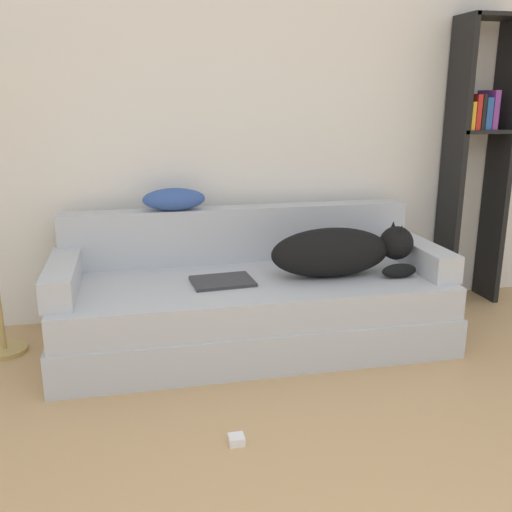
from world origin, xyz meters
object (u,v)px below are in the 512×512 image
Objects in this scene: dog at (341,251)px; power_adapter at (236,440)px; laptop at (222,281)px; throw_pillow at (174,199)px; couch at (252,311)px; bookshelf at (477,149)px.

power_adapter is (-0.76, -0.88, -0.52)m from dog.
dog is at bearing 49.28° from power_adapter.
throw_pillow reaches higher than laptop.
power_adapter is (-0.27, -0.95, -0.18)m from couch.
laptop is 1.94m from bookshelf.
power_adapter is at bearing -143.61° from bookshelf.
dog is 0.68m from laptop.
bookshelf is at bearing 1.65° from throw_pillow.
dog is 1.27m from power_adapter.
couch is 2.61× the size of dog.
bookshelf reaches higher than throw_pillow.
laptop is 0.18× the size of bookshelf.
bookshelf reaches higher than couch.
throw_pillow is at bearing -178.35° from bookshelf.
dog reaches higher than power_adapter.
couch is 0.28m from laptop.
laptop is at bearing -164.96° from bookshelf.
couch is 1.85m from bookshelf.
bookshelf is (1.98, 0.06, 0.25)m from throw_pillow.
laptop is (-0.18, -0.06, 0.21)m from couch.
power_adapter is (-1.86, -1.37, -1.01)m from bookshelf.
bookshelf reaches higher than dog.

